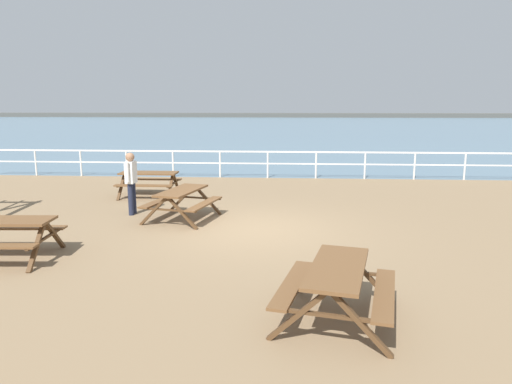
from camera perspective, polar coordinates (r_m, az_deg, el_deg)
ground_plane at (r=10.98m, az=-0.23°, el=-5.11°), size 30.00×24.00×0.20m
sea_band at (r=63.35m, az=3.13°, el=8.15°), size 142.00×90.00×0.01m
distant_shoreline at (r=106.32m, az=3.42°, el=9.21°), size 142.00×6.00×1.80m
seaward_railing at (r=18.42m, az=1.45°, el=4.06°), size 23.07×0.07×1.08m
picnic_table_near_left at (r=9.95m, az=-28.70°, el=-4.07°), size 1.89×1.64×0.80m
picnic_table_near_right at (r=11.89m, az=-9.13°, el=-0.62°), size 1.87×2.09×0.80m
picnic_table_mid_centre at (r=6.43m, az=10.00°, el=-10.57°), size 1.87×2.09×0.80m
picnic_table_far_left at (r=15.14m, az=-13.07°, el=1.68°), size 1.81×1.55×0.80m
visitor at (r=12.66m, az=-15.16°, el=1.51°), size 0.24×0.53×1.66m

